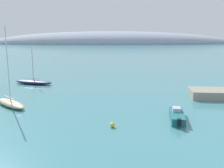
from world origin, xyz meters
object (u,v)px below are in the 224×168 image
Objects in this scene: sailboat_sand_mid_mooring at (11,103)px; sailboat_navy_outer_mooring at (34,82)px; mooring_buoy_yellow at (112,125)px; motorboat_teal_foreground at (177,116)px.

sailboat_sand_mid_mooring is 1.29× the size of sailboat_navy_outer_mooring.
motorboat_teal_foreground is at bearing 15.10° from mooring_buoy_yellow.
motorboat_teal_foreground reaches higher than mooring_buoy_yellow.
sailboat_sand_mid_mooring is at bearing 84.03° from motorboat_teal_foreground.
mooring_buoy_yellow is (13.61, -23.76, -0.18)m from sailboat_navy_outer_mooring.
mooring_buoy_yellow is at bearing 13.51° from sailboat_sand_mid_mooring.
sailboat_sand_mid_mooring is 15.31m from mooring_buoy_yellow.
sailboat_sand_mid_mooring is 20.23× the size of mooring_buoy_yellow.
mooring_buoy_yellow is (-7.17, -1.93, -0.20)m from motorboat_teal_foreground.
sailboat_navy_outer_mooring is 30.13m from motorboat_teal_foreground.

